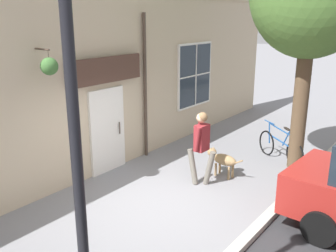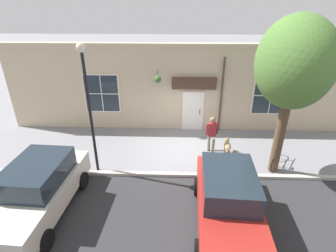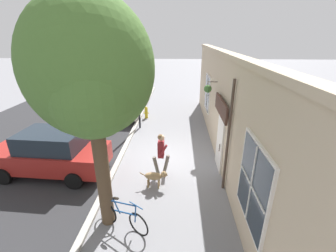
% 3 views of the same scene
% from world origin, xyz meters
% --- Properties ---
extents(ground_plane, '(90.00, 90.00, 0.00)m').
position_xyz_m(ground_plane, '(0.00, 0.00, 0.00)').
color(ground_plane, gray).
extents(storefront_facade, '(0.95, 18.00, 4.43)m').
position_xyz_m(storefront_facade, '(-2.34, 0.01, 2.23)').
color(storefront_facade, '#C6B293').
rests_on(storefront_facade, ground_plane).
extents(pedestrian_walking, '(0.66, 0.56, 1.73)m').
position_xyz_m(pedestrian_walking, '(0.11, 1.26, 1.04)').
color(pedestrian_walking, '#6B665B').
rests_on(pedestrian_walking, ground_plane).
extents(dog_on_leash, '(1.03, 0.34, 0.67)m').
position_xyz_m(dog_on_leash, '(0.26, 1.97, 0.44)').
color(dog_on_leash, '#997A51').
rests_on(dog_on_leash, ground_plane).
extents(leaning_bicycle, '(1.56, 0.86, 1.00)m').
position_xyz_m(leaning_bicycle, '(0.99, 3.83, 0.38)').
color(leaning_bicycle, black).
rests_on(leaning_bicycle, ground_plane).
extents(street_lamp, '(0.32, 0.32, 5.03)m').
position_xyz_m(street_lamp, '(1.71, -3.48, 3.27)').
color(street_lamp, black).
rests_on(street_lamp, ground_plane).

